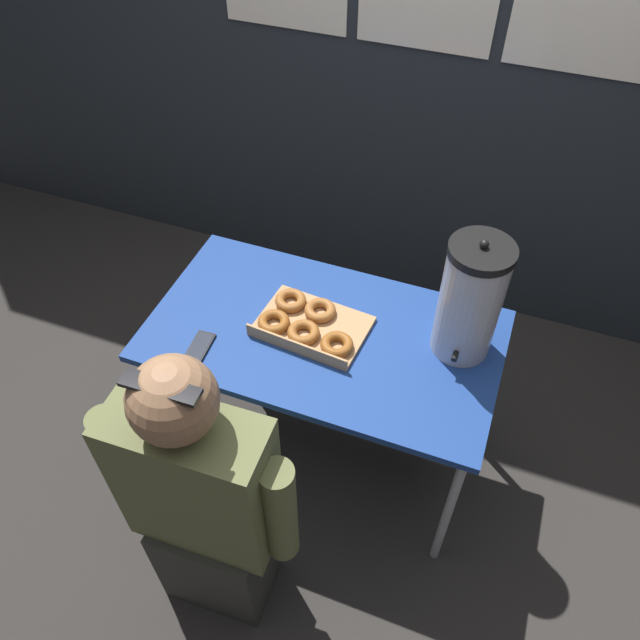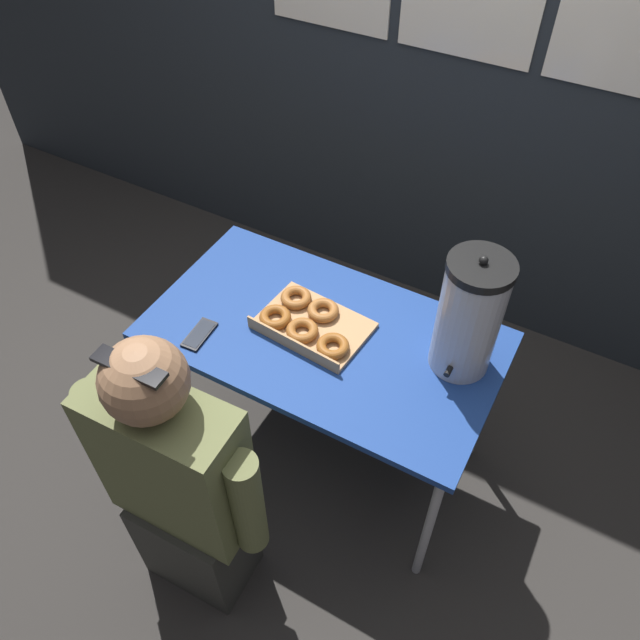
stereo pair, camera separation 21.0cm
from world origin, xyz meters
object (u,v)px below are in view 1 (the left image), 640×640
object	(u,v)px
cell_phone	(199,348)
person_seated	(204,504)
donut_box	(308,324)
coffee_urn	(470,300)

from	to	relation	value
cell_phone	person_seated	xyz separation A→B (m)	(0.22, -0.44, -0.15)
donut_box	cell_phone	distance (m)	0.38
donut_box	cell_phone	world-z (taller)	donut_box
donut_box	person_seated	bearing A→B (deg)	-92.30
donut_box	coffee_urn	xyz separation A→B (m)	(0.51, 0.11, 0.20)
cell_phone	person_seated	size ratio (longest dim) A/B	0.12
cell_phone	donut_box	bearing A→B (deg)	31.29
person_seated	coffee_urn	bearing A→B (deg)	-129.88
donut_box	coffee_urn	size ratio (longest dim) A/B	0.86
coffee_urn	person_seated	bearing A→B (deg)	-127.99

